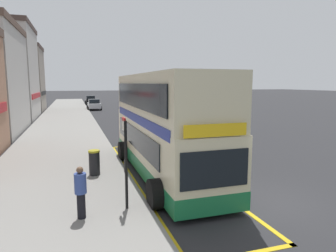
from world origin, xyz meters
TOP-DOWN VIEW (x-y plane):
  - ground_plane at (0.00, 32.00)m, footprint 260.00×260.00m
  - pavement_near at (-7.00, 32.00)m, footprint 6.00×76.00m
  - double_decker_bus at (-2.46, 4.14)m, footprint 3.14×10.15m
  - bus_bay_markings at (-2.52, 3.86)m, footprint 2.96×13.14m
  - bus_stop_sign at (-4.73, 0.62)m, footprint 0.09×0.51m
  - terrace_corner at (-14.19, 38.96)m, footprint 8.14×7.89m
  - parked_car_teal_ahead at (4.95, 14.82)m, footprint 2.09×4.20m
  - parked_car_silver_behind at (-3.13, 38.49)m, footprint 2.09×4.20m
  - parked_car_black_kerbside at (-2.87, 51.77)m, footprint 2.09×4.20m
  - pedestrian_waiting_near_sign at (-6.10, 0.26)m, footprint 0.34×0.34m
  - litter_bin at (-5.44, 4.39)m, footprint 0.48×0.48m

SIDE VIEW (x-z plane):
  - ground_plane at x=0.00m, z-range 0.00..0.00m
  - bus_bay_markings at x=-2.52m, z-range 0.00..0.01m
  - pavement_near at x=-7.00m, z-range 0.00..0.14m
  - litter_bin at x=-5.44m, z-range 0.14..1.21m
  - parked_car_teal_ahead at x=4.95m, z-range -0.01..1.61m
  - parked_car_silver_behind at x=-3.13m, z-range -0.01..1.61m
  - parked_car_black_kerbside at x=-2.87m, z-range -0.01..1.61m
  - pedestrian_waiting_near_sign at x=-6.10m, z-range 0.20..1.73m
  - bus_stop_sign at x=-4.73m, z-range 0.37..3.20m
  - double_decker_bus at x=-2.46m, z-range -0.14..4.26m
  - terrace_corner at x=-14.19m, z-range 0.01..9.32m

